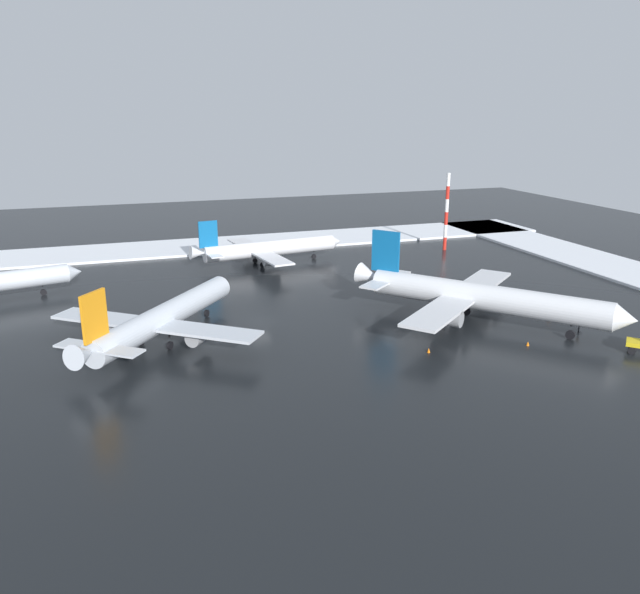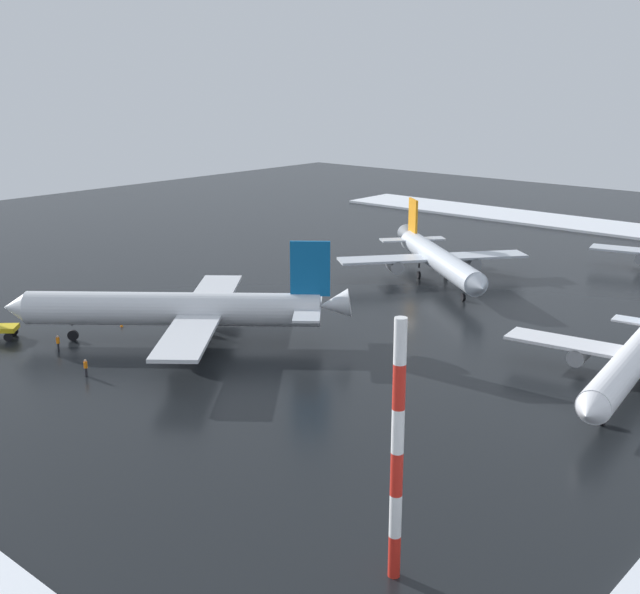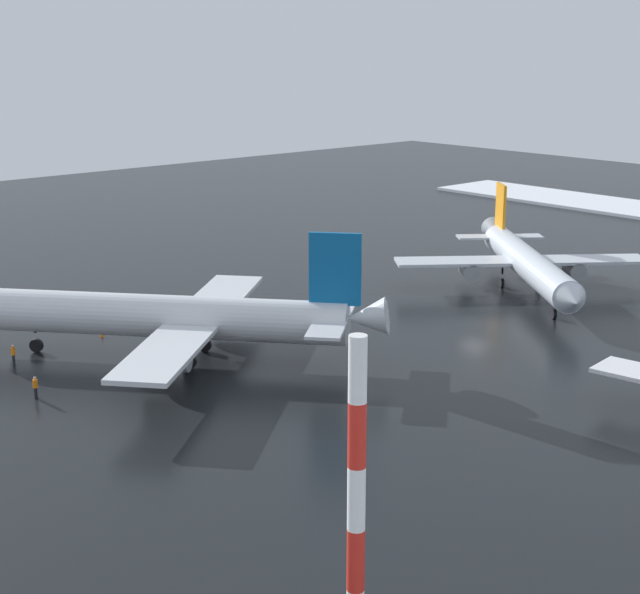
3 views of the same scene
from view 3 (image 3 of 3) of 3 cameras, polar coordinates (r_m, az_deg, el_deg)
ground_plane at (r=92.97m, az=8.99°, el=-1.48°), size 240.00×240.00×0.00m
airplane_far_rear at (r=81.45m, az=-8.73°, el=-1.13°), size 28.15×30.86×11.07m
airplane_parked_starboard at (r=104.47m, az=11.92°, el=2.00°), size 24.43×27.23×9.66m
ground_crew_by_nose_gear at (r=75.47m, az=-16.23°, el=-5.00°), size 0.36×0.36×1.71m
ground_crew_mid_apron at (r=83.65m, az=-17.42°, el=-3.15°), size 0.36×0.36×1.71m
antenna_mast at (r=38.27m, az=2.11°, el=-13.35°), size 0.70×0.70×15.43m
traffic_cone_near_nose at (r=94.39m, az=-5.47°, el=-0.94°), size 0.36×0.36×0.55m
traffic_cone_mid_line at (r=89.55m, az=-12.58°, el=-2.11°), size 0.36×0.36×0.55m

